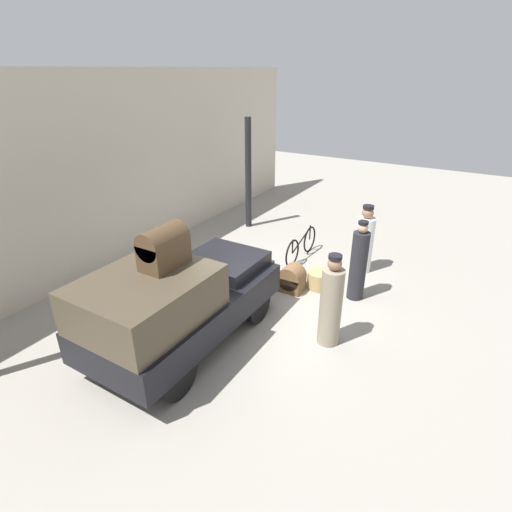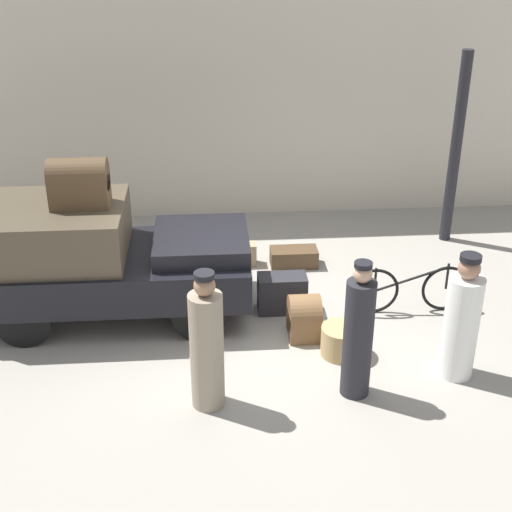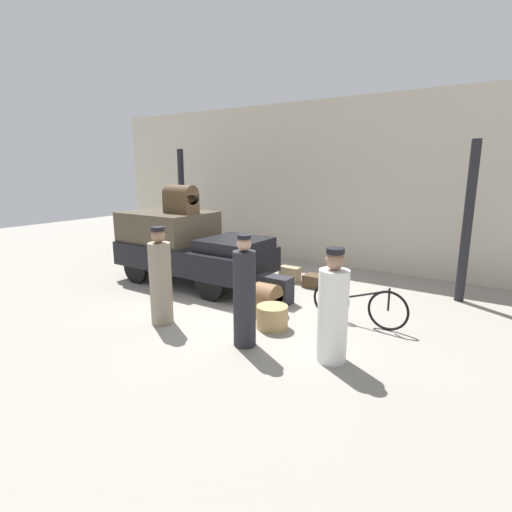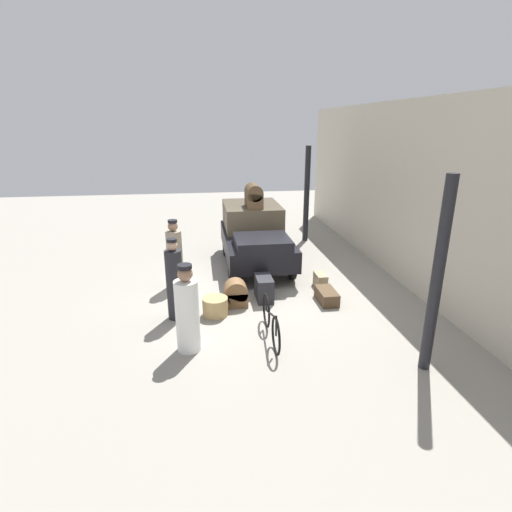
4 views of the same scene
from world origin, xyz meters
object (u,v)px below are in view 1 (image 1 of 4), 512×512
object	(u,v)px
porter_carrying_trunk	(364,242)
trunk_wicker_pale	(292,279)
porter_lifting_near_truck	(358,264)
trunk_large_brown	(218,261)
trunk_on_truck_roof	(164,247)
suitcase_tan_flat	(192,272)
truck	(177,302)
wicker_basket	(319,280)
bicycle	(301,246)
trunk_umber_medium	(260,276)
porter_standing_middle	(331,304)

from	to	relation	value
porter_carrying_trunk	trunk_wicker_pale	bearing A→B (deg)	149.85
porter_lifting_near_truck	trunk_large_brown	xyz separation A→B (m)	(-0.31, 3.40, -0.66)
trunk_on_truck_roof	suitcase_tan_flat	bearing A→B (deg)	32.32
porter_carrying_trunk	trunk_on_truck_roof	xyz separation A→B (m)	(-4.68, 1.84, 1.24)
truck	wicker_basket	xyz separation A→B (m)	(3.19, -1.30, -0.71)
porter_carrying_trunk	suitcase_tan_flat	world-z (taller)	porter_carrying_trunk
truck	trunk_on_truck_roof	distance (m)	1.09
suitcase_tan_flat	trunk_large_brown	bearing A→B (deg)	-7.07
porter_lifting_near_truck	trunk_large_brown	distance (m)	3.48
trunk_large_brown	trunk_wicker_pale	distance (m)	2.10
bicycle	wicker_basket	xyz separation A→B (m)	(-1.16, -1.00, -0.16)
trunk_large_brown	trunk_umber_medium	world-z (taller)	trunk_umber_medium
trunk_large_brown	wicker_basket	bearing A→B (deg)	-83.22
trunk_wicker_pale	trunk_umber_medium	bearing A→B (deg)	108.28
porter_standing_middle	trunk_large_brown	xyz separation A→B (m)	(1.43, 3.48, -0.64)
truck	porter_standing_middle	size ratio (longest dim) A/B	2.15
trunk_on_truck_roof	trunk_wicker_pale	bearing A→B (deg)	-15.59
trunk_wicker_pale	trunk_on_truck_roof	distance (m)	3.49
trunk_on_truck_roof	wicker_basket	bearing A→B (deg)	-21.17
porter_lifting_near_truck	porter_standing_middle	size ratio (longest dim) A/B	1.01
trunk_umber_medium	trunk_on_truck_roof	world-z (taller)	trunk_on_truck_roof
porter_standing_middle	truck	bearing A→B (deg)	123.50
trunk_on_truck_roof	trunk_umber_medium	bearing A→B (deg)	-2.82
porter_standing_middle	trunk_large_brown	size ratio (longest dim) A/B	2.29
trunk_umber_medium	suitcase_tan_flat	bearing A→B (deg)	108.53
porter_carrying_trunk	trunk_large_brown	distance (m)	3.57
porter_carrying_trunk	wicker_basket	bearing A→B (deg)	157.98
truck	porter_standing_middle	distance (m)	2.64
wicker_basket	porter_standing_middle	bearing A→B (deg)	-152.55
trunk_wicker_pale	trunk_on_truck_roof	world-z (taller)	trunk_on_truck_roof
porter_standing_middle	porter_lifting_near_truck	bearing A→B (deg)	2.71
porter_carrying_trunk	trunk_large_brown	bearing A→B (deg)	117.68
porter_standing_middle	suitcase_tan_flat	size ratio (longest dim) A/B	3.46
porter_standing_middle	trunk_on_truck_roof	distance (m)	2.98
porter_standing_middle	trunk_umber_medium	xyz separation A→B (m)	(1.09, 2.07, -0.51)
porter_lifting_near_truck	trunk_on_truck_roof	world-z (taller)	trunk_on_truck_roof
trunk_large_brown	trunk_umber_medium	distance (m)	1.46
suitcase_tan_flat	trunk_wicker_pale	bearing A→B (deg)	-71.55
suitcase_tan_flat	bicycle	bearing A→B (deg)	-35.93
wicker_basket	porter_carrying_trunk	world-z (taller)	porter_carrying_trunk
bicycle	suitcase_tan_flat	xyz separation A→B (m)	(-2.32, 1.68, -0.18)
porter_lifting_near_truck	porter_standing_middle	distance (m)	1.75
trunk_umber_medium	suitcase_tan_flat	xyz separation A→B (m)	(-0.51, 1.52, -0.10)
suitcase_tan_flat	trunk_on_truck_roof	size ratio (longest dim) A/B	0.65
trunk_wicker_pale	porter_lifting_near_truck	bearing A→B (deg)	-71.57
trunk_wicker_pale	trunk_on_truck_roof	size ratio (longest dim) A/B	0.78
truck	trunk_umber_medium	bearing A→B (deg)	-2.99
trunk_wicker_pale	trunk_on_truck_roof	xyz separation A→B (m)	(-2.93, 0.82, 1.71)
bicycle	porter_standing_middle	xyz separation A→B (m)	(-2.90, -1.90, 0.43)
porter_carrying_trunk	trunk_wicker_pale	size ratio (longest dim) A/B	2.74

